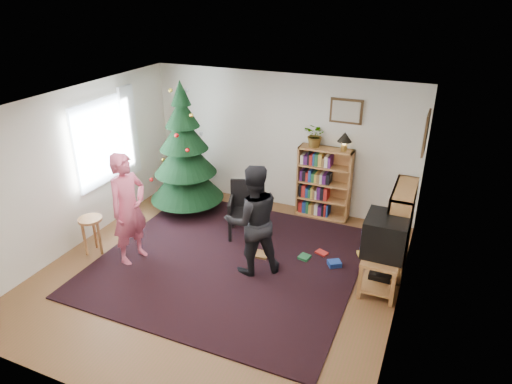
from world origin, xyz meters
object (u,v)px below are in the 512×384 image
at_px(person_standing, 129,209).
at_px(person_by_chair, 253,220).
at_px(tv_stand, 382,266).
at_px(crt_tv, 386,235).
at_px(potted_plant, 316,135).
at_px(table_lamp, 345,138).
at_px(bookshelf_back, 324,182).
at_px(picture_right, 426,133).
at_px(stool, 91,226).
at_px(picture_back, 346,111).
at_px(bookshelf_right, 399,228).
at_px(christmas_tree, 185,159).
at_px(armchair, 247,207).

relative_size(person_standing, person_by_chair, 1.03).
distance_m(tv_stand, crt_tv, 0.49).
bearing_deg(potted_plant, table_lamp, 0.00).
bearing_deg(bookshelf_back, table_lamp, 0.00).
xyz_separation_m(picture_right, potted_plant, (-1.78, 0.59, -0.44)).
bearing_deg(bookshelf_back, stool, -138.48).
xyz_separation_m(tv_stand, person_standing, (-3.61, -0.81, 0.55)).
relative_size(tv_stand, table_lamp, 2.65).
bearing_deg(person_standing, picture_right, -52.03).
distance_m(crt_tv, stool, 4.41).
distance_m(picture_back, bookshelf_right, 2.18).
distance_m(christmas_tree, bookshelf_right, 3.87).
xyz_separation_m(bookshelf_right, potted_plant, (-1.65, 1.16, 0.85)).
height_order(tv_stand, potted_plant, potted_plant).
height_order(picture_back, person_standing, picture_back).
distance_m(bookshelf_back, person_by_chair, 2.16).
xyz_separation_m(stool, potted_plant, (2.78, 2.64, 1.04)).
xyz_separation_m(potted_plant, table_lamp, (0.50, 0.00, 0.01)).
relative_size(bookshelf_back, person_by_chair, 0.77).
xyz_separation_m(picture_right, bookshelf_back, (-1.58, 0.59, -1.29)).
bearing_deg(table_lamp, stool, -141.19).
bearing_deg(picture_back, person_by_chair, -108.05).
relative_size(crt_tv, armchair, 0.66).
height_order(bookshelf_right, crt_tv, bookshelf_right).
distance_m(stool, table_lamp, 4.34).
distance_m(christmas_tree, armchair, 1.52).
xyz_separation_m(bookshelf_right, armchair, (-2.44, 0.03, -0.16)).
bearing_deg(table_lamp, picture_right, -24.68).
bearing_deg(stool, christmas_tree, 72.30).
bearing_deg(bookshelf_back, crt_tv, -52.61).
bearing_deg(armchair, bookshelf_right, -19.99).
bearing_deg(bookshelf_back, person_standing, -131.82).
relative_size(picture_back, potted_plant, 1.30).
bearing_deg(picture_right, tv_stand, -102.55).
height_order(picture_back, armchair, picture_back).
bearing_deg(picture_right, potted_plant, 161.70).
bearing_deg(picture_back, armchair, -134.71).
bearing_deg(potted_plant, armchair, -125.07).
bearing_deg(picture_back, bookshelf_back, -152.48).
height_order(picture_right, bookshelf_right, picture_right).
bearing_deg(christmas_tree, tv_stand, -14.60).
distance_m(stool, person_by_chair, 2.59).
bearing_deg(picture_back, stool, -139.43).
relative_size(christmas_tree, table_lamp, 7.37).
bearing_deg(bookshelf_right, picture_back, 42.47).
relative_size(bookshelf_right, potted_plant, 3.07).
bearing_deg(bookshelf_right, person_by_chair, 116.00).
bearing_deg(person_by_chair, potted_plant, -134.09).
xyz_separation_m(picture_back, person_standing, (-2.54, -2.68, -1.08)).
relative_size(picture_back, person_by_chair, 0.33).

